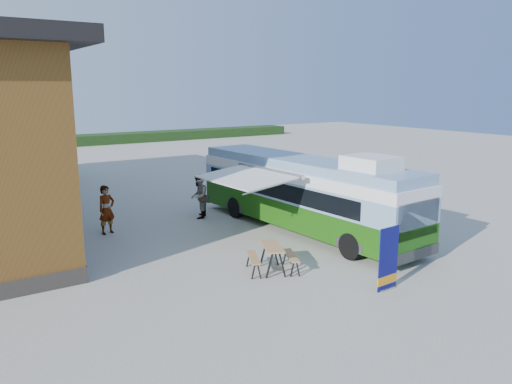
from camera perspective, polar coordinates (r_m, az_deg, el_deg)
ground at (r=18.72m, az=0.91°, el=-6.18°), size 100.00×100.00×0.00m
hedge at (r=55.95m, az=-14.49°, el=6.03°), size 40.00×3.00×1.00m
bus at (r=20.43m, az=5.40°, el=0.12°), size 3.00×11.41×3.47m
awning at (r=18.90m, az=-0.79°, el=1.92°), size 2.62×3.99×0.50m
banner at (r=15.08m, az=14.85°, el=-7.99°), size 0.83×0.21×1.90m
picnic_table at (r=16.03m, az=1.90°, el=-6.91°), size 1.92×1.84×0.86m
person_a at (r=20.91m, az=-16.70°, el=-1.94°), size 0.83×0.66×1.98m
person_b at (r=22.58m, az=-6.54°, el=-0.49°), size 1.19×1.23×2.00m
slurry_tanker at (r=36.36m, az=-23.04°, el=3.62°), size 1.84×5.61×2.07m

